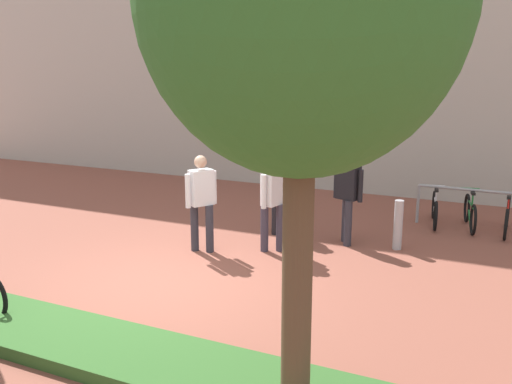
% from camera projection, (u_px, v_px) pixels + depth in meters
% --- Properties ---
extents(ground_plane, '(60.00, 60.00, 0.00)m').
position_uv_depth(ground_plane, '(164.00, 283.00, 8.31)').
color(ground_plane, brown).
extents(planter_strip, '(7.00, 1.10, 0.16)m').
position_uv_depth(planter_strip, '(87.00, 344.00, 6.34)').
color(planter_strip, '#336028').
rests_on(planter_strip, ground).
extents(bike_rack_cluster, '(2.11, 1.62, 0.83)m').
position_uv_depth(bike_rack_cluster, '(470.00, 212.00, 11.04)').
color(bike_rack_cluster, '#99999E').
rests_on(bike_rack_cluster, ground).
extents(bollard_steel, '(0.16, 0.16, 0.90)m').
position_uv_depth(bollard_steel, '(398.00, 225.00, 9.78)').
color(bollard_steel, '#ADADB2').
rests_on(bollard_steel, ground).
extents(person_suited_dark, '(0.42, 0.52, 1.72)m').
position_uv_depth(person_suited_dark, '(282.00, 184.00, 10.63)').
color(person_suited_dark, black).
rests_on(person_suited_dark, ground).
extents(person_shirt_white, '(0.38, 0.60, 1.72)m').
position_uv_depth(person_shirt_white, '(272.00, 197.00, 9.56)').
color(person_shirt_white, '#383342').
rests_on(person_shirt_white, ground).
extents(person_suited_navy, '(0.58, 0.38, 1.72)m').
position_uv_depth(person_suited_navy, '(348.00, 192.00, 9.97)').
color(person_suited_navy, '#2D2D38').
rests_on(person_suited_navy, ground).
extents(person_casual_tan, '(0.42, 0.54, 1.72)m').
position_uv_depth(person_casual_tan, '(201.00, 197.00, 9.55)').
color(person_casual_tan, '#2D2D38').
rests_on(person_casual_tan, ground).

